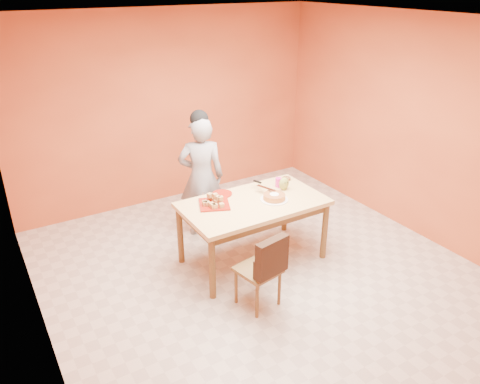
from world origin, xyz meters
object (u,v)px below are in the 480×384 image
red_dinner_plate (222,194)px  egg_ornament (284,184)px  dining_table (253,209)px  pastry_platter (214,204)px  magenta_glass (278,182)px  checker_tin (286,179)px  sponge_cake (274,197)px  person (201,177)px  dining_chair (259,269)px

red_dinner_plate → egg_ornament: (0.69, -0.26, 0.07)m
dining_table → pastry_platter: size_ratio=4.93×
magenta_glass → checker_tin: magenta_glass is taller
pastry_platter → magenta_glass: (0.89, 0.04, 0.05)m
sponge_cake → checker_tin: (0.46, 0.39, -0.02)m
magenta_glass → checker_tin: 0.24m
pastry_platter → magenta_glass: bearing=2.5°
person → red_dinner_plate: size_ratio=6.74×
person → magenta_glass: 0.97m
red_dinner_plate → egg_ornament: 0.74m
dining_chair → sponge_cake: (0.62, 0.65, 0.37)m
dining_table → checker_tin: bearing=24.3°
egg_ornament → checker_tin: 0.30m
dining_table → sponge_cake: bearing=-20.5°
dining_chair → red_dinner_plate: dining_chair is taller
person → dining_table: bearing=125.6°
dining_table → pastry_platter: (-0.41, 0.15, 0.10)m
person → red_dinner_plate: bearing=112.5°
pastry_platter → egg_ornament: egg_ornament is taller
dining_table → red_dinner_plate: red_dinner_plate is taller
dining_chair → magenta_glass: 1.33m
sponge_cake → checker_tin: 0.60m
dining_table → pastry_platter: 0.45m
pastry_platter → checker_tin: checker_tin is taller
egg_ornament → checker_tin: (0.20, 0.22, -0.06)m
red_dinner_plate → person: bearing=89.9°
egg_ornament → pastry_platter: bearing=171.8°
dining_table → sponge_cake: 0.27m
dining_table → magenta_glass: (0.48, 0.19, 0.15)m
magenta_glass → egg_ornament: bearing=-88.0°
egg_ornament → person: bearing=126.7°
person → egg_ornament: (0.68, -0.79, 0.06)m
dining_table → dining_chair: 0.86m
magenta_glass → pastry_platter: bearing=-177.5°
dining_table → red_dinner_plate: 0.42m
dining_chair → person: 1.66m
dining_table → sponge_cake: sponge_cake is taller
pastry_platter → checker_tin: (1.09, 0.15, 0.01)m
sponge_cake → checker_tin: sponge_cake is taller
dining_table → pastry_platter: bearing=159.7°
person → magenta_glass: (0.68, -0.69, 0.04)m
checker_tin → sponge_cake: bearing=-139.4°
red_dinner_plate → sponge_cake: size_ratio=0.92×
magenta_glass → checker_tin: size_ratio=1.05×
magenta_glass → dining_chair: bearing=-133.4°
dining_table → egg_ornament: 0.52m
dining_table → red_dinner_plate: size_ratio=6.94×
dining_chair → sponge_cake: bearing=35.9°
dining_chair → magenta_glass: size_ratio=7.62×
egg_ornament → dining_table: bearing=-173.6°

